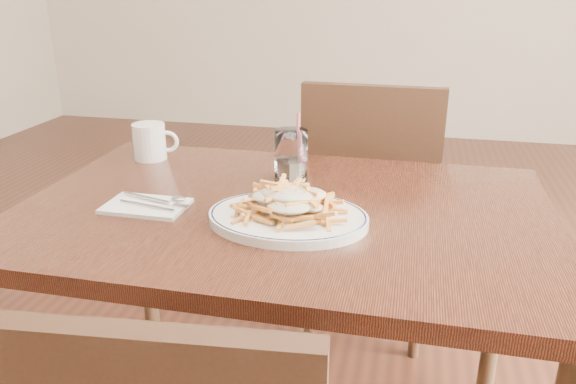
% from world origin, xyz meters
% --- Properties ---
extents(table, '(1.20, 0.80, 0.75)m').
position_xyz_m(table, '(0.00, 0.00, 0.67)').
color(table, black).
rests_on(table, ground).
extents(chair_far, '(0.44, 0.44, 0.94)m').
position_xyz_m(chair_far, '(0.15, 0.63, 0.53)').
color(chair_far, black).
rests_on(chair_far, ground).
extents(fries_plate, '(0.37, 0.33, 0.02)m').
position_xyz_m(fries_plate, '(0.03, -0.09, 0.76)').
color(fries_plate, white).
rests_on(fries_plate, table).
extents(loaded_fries, '(0.24, 0.20, 0.06)m').
position_xyz_m(loaded_fries, '(0.03, -0.09, 0.81)').
color(loaded_fries, gold).
rests_on(loaded_fries, fries_plate).
extents(napkin, '(0.18, 0.12, 0.01)m').
position_xyz_m(napkin, '(-0.30, -0.08, 0.75)').
color(napkin, silver).
rests_on(napkin, table).
extents(cutlery, '(0.18, 0.09, 0.01)m').
position_xyz_m(cutlery, '(-0.30, -0.07, 0.76)').
color(cutlery, silver).
rests_on(cutlery, napkin).
extents(water_glass, '(0.08, 0.08, 0.18)m').
position_xyz_m(water_glass, '(-0.02, 0.16, 0.81)').
color(water_glass, white).
rests_on(water_glass, table).
extents(coffee_mug, '(0.13, 0.09, 0.10)m').
position_xyz_m(coffee_mug, '(-0.45, 0.26, 0.80)').
color(coffee_mug, white).
rests_on(coffee_mug, table).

